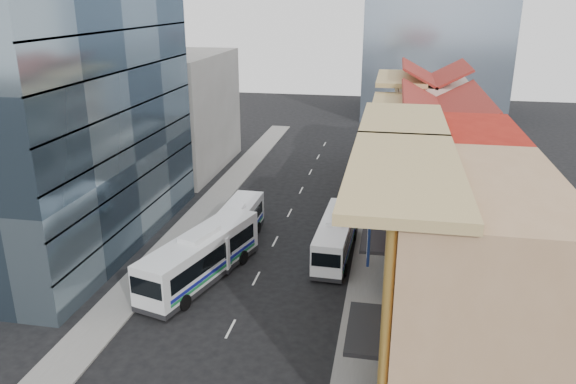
% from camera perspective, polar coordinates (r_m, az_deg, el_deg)
% --- Properties ---
extents(sidewalk_right, '(3.00, 90.00, 0.15)m').
position_cam_1_polar(sidewalk_right, '(48.63, 8.57, -5.66)').
color(sidewalk_right, slate).
rests_on(sidewalk_right, ground).
extents(sidewalk_left, '(3.00, 90.00, 0.15)m').
position_cam_1_polar(sidewalk_left, '(51.85, -10.58, -4.16)').
color(sidewalk_left, slate).
rests_on(sidewalk_left, ground).
extents(shophouse_tan, '(8.00, 14.00, 12.00)m').
position_cam_1_polar(shophouse_tan, '(31.08, 17.98, -9.36)').
color(shophouse_tan, tan).
rests_on(shophouse_tan, ground).
extents(shophouse_red, '(8.00, 10.00, 12.00)m').
position_cam_1_polar(shophouse_red, '(41.97, 16.18, -1.59)').
color(shophouse_red, '#A71E12').
rests_on(shophouse_red, ground).
extents(shophouse_cream_near, '(8.00, 9.00, 10.00)m').
position_cam_1_polar(shophouse_cream_near, '(51.25, 15.22, 1.09)').
color(shophouse_cream_near, beige).
rests_on(shophouse_cream_near, ground).
extents(shophouse_cream_mid, '(8.00, 9.00, 10.00)m').
position_cam_1_polar(shophouse_cream_mid, '(59.86, 14.67, 3.73)').
color(shophouse_cream_mid, beige).
rests_on(shophouse_cream_mid, ground).
extents(shophouse_cream_far, '(8.00, 12.00, 11.00)m').
position_cam_1_polar(shophouse_cream_far, '(69.93, 14.22, 6.38)').
color(shophouse_cream_far, beige).
rests_on(shophouse_cream_far, ground).
extents(office_tower, '(12.00, 26.00, 30.00)m').
position_cam_1_polar(office_tower, '(49.26, -22.41, 11.57)').
color(office_tower, '#394B5B').
rests_on(office_tower, ground).
extents(office_block_far, '(10.00, 18.00, 14.00)m').
position_cam_1_polar(office_block_far, '(70.34, -10.88, 7.95)').
color(office_block_far, gray).
rests_on(office_block_far, ground).
extents(bus_left_near, '(6.19, 12.84, 4.01)m').
position_cam_1_polar(bus_left_near, '(42.78, -8.86, -6.44)').
color(bus_left_near, silver).
rests_on(bus_left_near, ground).
extents(bus_left_far, '(2.85, 11.14, 3.55)m').
position_cam_1_polar(bus_left_far, '(48.13, -5.54, -3.58)').
color(bus_left_far, white).
rests_on(bus_left_far, ground).
extents(bus_right, '(2.85, 10.79, 3.43)m').
position_cam_1_polar(bus_right, '(46.57, 4.88, -4.45)').
color(bus_right, white).
rests_on(bus_right, ground).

